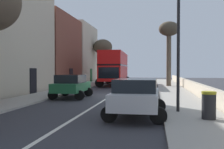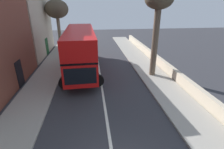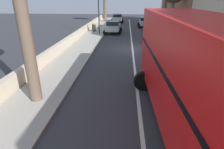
# 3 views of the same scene
# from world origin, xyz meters

# --- Properties ---
(double_decker_bus) EXTENTS (3.81, 10.26, 4.06)m
(double_decker_bus) POSITION_xyz_m (-1.70, 12.14, 2.35)
(double_decker_bus) COLOR red
(double_decker_bus) RESTS_ON ground
(street_tree_right_1) EXTENTS (2.30, 2.30, 7.29)m
(street_tree_right_1) POSITION_xyz_m (4.82, 10.34, 6.02)
(street_tree_right_1) COLOR brown
(street_tree_right_1) RESTS_ON sidewalk_right
(street_tree_left_4) EXTENTS (3.05, 3.05, 6.68)m
(street_tree_left_4) POSITION_xyz_m (-5.01, 21.03, 5.48)
(street_tree_left_4) COLOR #7A6B56
(street_tree_left_4) RESTS_ON sidewalk_left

